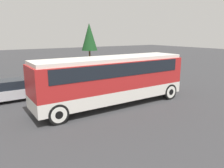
# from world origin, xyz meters

# --- Properties ---
(ground_plane) EXTENTS (120.00, 120.00, 0.00)m
(ground_plane) POSITION_xyz_m (0.00, 0.00, 0.00)
(ground_plane) COLOR #38383A
(tour_bus) EXTENTS (10.34, 2.59, 3.21)m
(tour_bus) POSITION_xyz_m (0.10, 0.00, 1.94)
(tour_bus) COLOR silver
(tour_bus) RESTS_ON ground_plane
(parked_car_near) EXTENTS (4.43, 1.86, 1.40)m
(parked_car_near) POSITION_xyz_m (1.67, 9.07, 0.71)
(parked_car_near) COLOR #2D5638
(parked_car_near) RESTS_ON ground_plane
(parked_car_mid) EXTENTS (4.23, 1.80, 1.39)m
(parked_car_mid) POSITION_xyz_m (2.40, 6.11, 0.70)
(parked_car_mid) COLOR #7A6B5B
(parked_car_mid) RESTS_ON ground_plane
(parked_car_far) EXTENTS (4.13, 1.96, 1.50)m
(parked_car_far) POSITION_xyz_m (-5.55, 4.85, 0.74)
(parked_car_far) COLOR #BCBCC1
(parked_car_far) RESTS_ON ground_plane
(tree_left) EXTENTS (2.63, 2.63, 6.43)m
(tree_left) POSITION_xyz_m (9.48, 21.42, 4.17)
(tree_left) COLOR brown
(tree_left) RESTS_ON ground_plane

